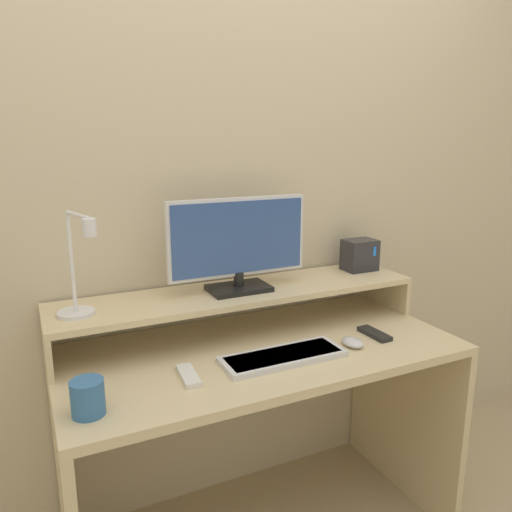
{
  "coord_description": "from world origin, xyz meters",
  "views": [
    {
      "loc": [
        -0.7,
        -1.1,
        1.46
      ],
      "look_at": [
        -0.0,
        0.35,
        1.08
      ],
      "focal_mm": 35.0,
      "sensor_mm": 36.0,
      "label": 1
    }
  ],
  "objects_px": {
    "remote_control": "(188,376)",
    "mug": "(88,398)",
    "monitor": "(238,244)",
    "keyboard": "(283,356)",
    "desk_lamp": "(79,278)",
    "remote_secondary": "(374,334)",
    "router_dock": "(360,255)",
    "mouse": "(353,342)"
  },
  "relations": [
    {
      "from": "router_dock",
      "to": "remote_control",
      "type": "height_order",
      "value": "router_dock"
    },
    {
      "from": "mouse",
      "to": "desk_lamp",
      "type": "bearing_deg",
      "value": 164.18
    },
    {
      "from": "remote_secondary",
      "to": "mug",
      "type": "height_order",
      "value": "mug"
    },
    {
      "from": "router_dock",
      "to": "remote_secondary",
      "type": "relative_size",
      "value": 0.95
    },
    {
      "from": "remote_control",
      "to": "mug",
      "type": "distance_m",
      "value": 0.31
    },
    {
      "from": "monitor",
      "to": "mouse",
      "type": "distance_m",
      "value": 0.52
    },
    {
      "from": "mouse",
      "to": "remote_control",
      "type": "height_order",
      "value": "mouse"
    },
    {
      "from": "remote_secondary",
      "to": "remote_control",
      "type": "bearing_deg",
      "value": -178.31
    },
    {
      "from": "desk_lamp",
      "to": "monitor",
      "type": "bearing_deg",
      "value": 5.82
    },
    {
      "from": "monitor",
      "to": "mug",
      "type": "relative_size",
      "value": 5.46
    },
    {
      "from": "keyboard",
      "to": "remote_control",
      "type": "height_order",
      "value": "keyboard"
    },
    {
      "from": "mouse",
      "to": "mug",
      "type": "relative_size",
      "value": 0.94
    },
    {
      "from": "mouse",
      "to": "mug",
      "type": "xyz_separation_m",
      "value": [
        -0.88,
        -0.06,
        0.03
      ]
    },
    {
      "from": "remote_control",
      "to": "mug",
      "type": "relative_size",
      "value": 1.51
    },
    {
      "from": "monitor",
      "to": "router_dock",
      "type": "bearing_deg",
      "value": 4.53
    },
    {
      "from": "mug",
      "to": "monitor",
      "type": "bearing_deg",
      "value": 31.53
    },
    {
      "from": "remote_control",
      "to": "remote_secondary",
      "type": "bearing_deg",
      "value": 1.69
    },
    {
      "from": "mug",
      "to": "desk_lamp",
      "type": "bearing_deg",
      "value": 84.26
    },
    {
      "from": "monitor",
      "to": "remote_secondary",
      "type": "xyz_separation_m",
      "value": [
        0.42,
        -0.26,
        -0.32
      ]
    },
    {
      "from": "keyboard",
      "to": "mug",
      "type": "xyz_separation_m",
      "value": [
        -0.61,
        -0.07,
        0.04
      ]
    },
    {
      "from": "remote_secondary",
      "to": "desk_lamp",
      "type": "bearing_deg",
      "value": 168.38
    },
    {
      "from": "desk_lamp",
      "to": "mouse",
      "type": "bearing_deg",
      "value": -15.82
    },
    {
      "from": "monitor",
      "to": "remote_control",
      "type": "bearing_deg",
      "value": -135.92
    },
    {
      "from": "remote_control",
      "to": "remote_secondary",
      "type": "height_order",
      "value": "same"
    },
    {
      "from": "mouse",
      "to": "remote_secondary",
      "type": "distance_m",
      "value": 0.13
    },
    {
      "from": "monitor",
      "to": "keyboard",
      "type": "xyz_separation_m",
      "value": [
        0.03,
        -0.28,
        -0.32
      ]
    },
    {
      "from": "remote_control",
      "to": "remote_secondary",
      "type": "relative_size",
      "value": 1.03
    },
    {
      "from": "router_dock",
      "to": "remote_control",
      "type": "relative_size",
      "value": 0.93
    },
    {
      "from": "monitor",
      "to": "remote_control",
      "type": "height_order",
      "value": "monitor"
    },
    {
      "from": "desk_lamp",
      "to": "router_dock",
      "type": "relative_size",
      "value": 2.49
    },
    {
      "from": "desk_lamp",
      "to": "mug",
      "type": "bearing_deg",
      "value": -95.74
    },
    {
      "from": "mouse",
      "to": "remote_secondary",
      "type": "bearing_deg",
      "value": 17.68
    },
    {
      "from": "router_dock",
      "to": "mouse",
      "type": "xyz_separation_m",
      "value": [
        -0.27,
        -0.34,
        -0.21
      ]
    },
    {
      "from": "desk_lamp",
      "to": "remote_secondary",
      "type": "bearing_deg",
      "value": -11.62
    },
    {
      "from": "router_dock",
      "to": "mouse",
      "type": "bearing_deg",
      "value": -128.74
    },
    {
      "from": "keyboard",
      "to": "mouse",
      "type": "distance_m",
      "value": 0.27
    },
    {
      "from": "monitor",
      "to": "router_dock",
      "type": "height_order",
      "value": "monitor"
    },
    {
      "from": "router_dock",
      "to": "keyboard",
      "type": "distance_m",
      "value": 0.66
    },
    {
      "from": "remote_control",
      "to": "mug",
      "type": "xyz_separation_m",
      "value": [
        -0.29,
        -0.08,
        0.04
      ]
    },
    {
      "from": "desk_lamp",
      "to": "mouse",
      "type": "distance_m",
      "value": 0.92
    },
    {
      "from": "desk_lamp",
      "to": "mouse",
      "type": "height_order",
      "value": "desk_lamp"
    },
    {
      "from": "desk_lamp",
      "to": "router_dock",
      "type": "height_order",
      "value": "desk_lamp"
    }
  ]
}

